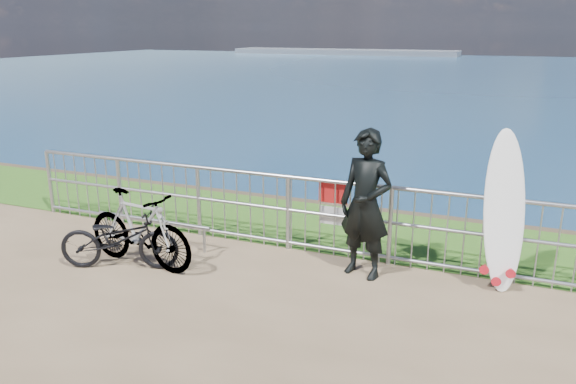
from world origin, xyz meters
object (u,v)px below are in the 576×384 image
at_px(surfer, 366,204).
at_px(surfboard, 504,217).
at_px(bicycle_near, 119,239).
at_px(bicycle_far, 139,229).

bearing_deg(surfer, surfboard, 24.80).
distance_m(bicycle_near, bicycle_far, 0.29).
bearing_deg(bicycle_near, bicycle_far, -69.34).
xyz_separation_m(surfer, surfboard, (1.65, 0.30, -0.05)).
xyz_separation_m(surfer, bicycle_far, (-2.90, -0.87, -0.44)).
height_order(surfboard, bicycle_far, surfboard).
xyz_separation_m(surfboard, bicycle_near, (-4.76, -1.34, -0.50)).
relative_size(bicycle_near, bicycle_far, 0.91).
height_order(surfer, bicycle_near, surfer).
distance_m(surfboard, bicycle_far, 4.72).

